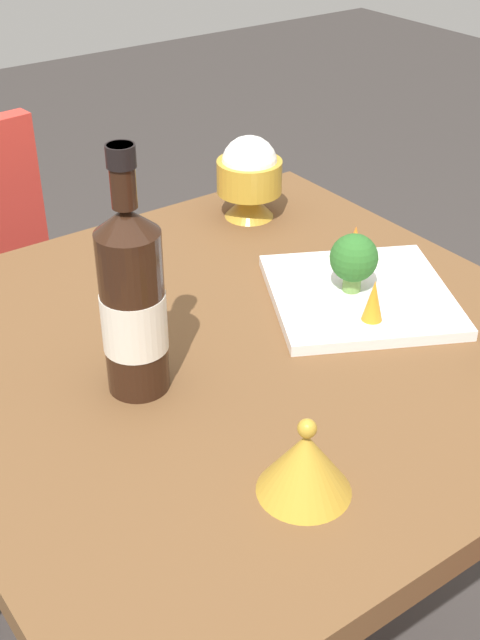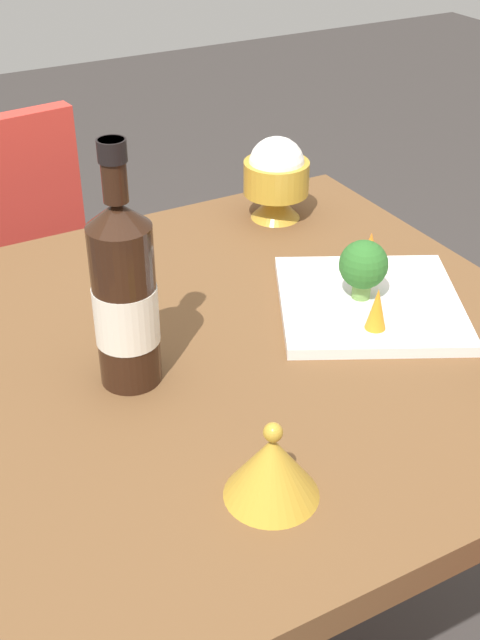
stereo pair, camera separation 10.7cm
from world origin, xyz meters
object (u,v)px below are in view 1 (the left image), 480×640
rice_bowl_lid (305,463)px  carrot_garnish_left (373,300)px  serving_plate (360,295)px  rice_bowl (249,176)px  broccoli_floret (354,259)px  carrot_garnish_right (355,245)px  wine_bottle (133,302)px

rice_bowl_lid → carrot_garnish_left: 0.33m
rice_bowl_lid → serving_plate: size_ratio=0.30×
rice_bowl_lid → rice_bowl: bearing=-31.3°
rice_bowl_lid → serving_plate: bearing=-51.1°
broccoli_floret → rice_bowl: bearing=-8.6°
rice_bowl_lid → carrot_garnish_right: bearing=-48.4°
rice_bowl → carrot_garnish_left: rice_bowl is taller
serving_plate → broccoli_floret: size_ratio=3.93×
carrot_garnish_left → wine_bottle: bearing=77.1°
wine_bottle → carrot_garnish_right: size_ratio=4.91×
rice_bowl → serving_plate: (-0.32, 0.04, -0.07)m
rice_bowl → carrot_garnish_right: (-0.25, -0.01, -0.03)m
rice_bowl_lid → carrot_garnish_left: rice_bowl_lid is taller
carrot_garnish_right → serving_plate: bearing=145.3°
wine_bottle → rice_bowl: wine_bottle is taller
wine_bottle → rice_bowl_lid: (-0.26, -0.05, -0.08)m
serving_plate → wine_bottle: bearing=88.8°
wine_bottle → serving_plate: (-0.01, -0.36, -0.11)m
wine_bottle → carrot_garnish_left: wine_bottle is taller
rice_bowl_lid → serving_plate: rice_bowl_lid is taller
broccoli_floret → carrot_garnish_right: broccoli_floret is taller
wine_bottle → broccoli_floret: bearing=-89.8°
rice_bowl → carrot_garnish_right: 0.26m
broccoli_floret → carrot_garnish_left: (-0.07, 0.03, -0.02)m
rice_bowl_lid → carrot_garnish_right: 0.47m
rice_bowl_lid → carrot_garnish_left: bearing=-55.5°
carrot_garnish_left → carrot_garnish_right: size_ratio=0.95×
wine_bottle → serving_plate: size_ratio=0.91×
rice_bowl → rice_bowl_lid: (-0.57, 0.35, -0.04)m
carrot_garnish_left → rice_bowl_lid: bearing=124.5°
serving_plate → rice_bowl_lid: bearing=128.9°
wine_bottle → rice_bowl: 0.50m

